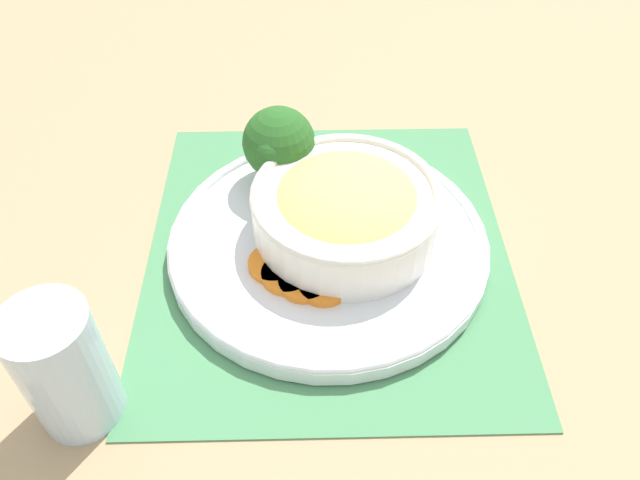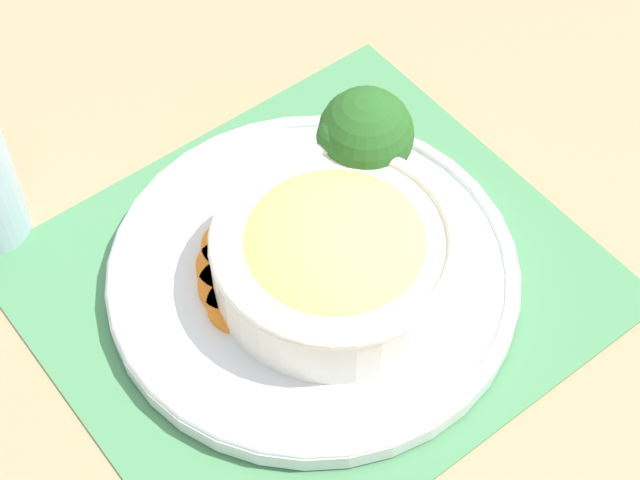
# 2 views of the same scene
# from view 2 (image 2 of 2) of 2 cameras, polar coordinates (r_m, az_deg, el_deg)

# --- Properties ---
(ground_plane) EXTENTS (4.00, 4.00, 0.00)m
(ground_plane) POSITION_cam_2_polar(r_m,az_deg,el_deg) (0.83, -0.37, -2.34)
(ground_plane) COLOR tan
(placemat) EXTENTS (0.44, 0.40, 0.00)m
(placemat) POSITION_cam_2_polar(r_m,az_deg,el_deg) (0.83, -0.37, -2.26)
(placemat) COLOR #4C8C59
(placemat) RESTS_ON ground_plane
(plate) EXTENTS (0.32, 0.32, 0.02)m
(plate) POSITION_cam_2_polar(r_m,az_deg,el_deg) (0.82, -0.37, -1.74)
(plate) COLOR silver
(plate) RESTS_ON placemat
(bowl) EXTENTS (0.18, 0.18, 0.07)m
(bowl) POSITION_cam_2_polar(r_m,az_deg,el_deg) (0.79, 0.78, -0.74)
(bowl) COLOR silver
(bowl) RESTS_ON plate
(broccoli_floret) EXTENTS (0.08, 0.08, 0.09)m
(broccoli_floret) POSITION_cam_2_polar(r_m,az_deg,el_deg) (0.84, 2.41, 5.61)
(broccoli_floret) COLOR #84AD5B
(broccoli_floret) RESTS_ON plate
(carrot_slice_near) EXTENTS (0.05, 0.05, 0.01)m
(carrot_slice_near) POSITION_cam_2_polar(r_m,az_deg,el_deg) (0.83, -4.68, -0.35)
(carrot_slice_near) COLOR orange
(carrot_slice_near) RESTS_ON plate
(carrot_slice_middle) EXTENTS (0.05, 0.05, 0.01)m
(carrot_slice_middle) POSITION_cam_2_polar(r_m,az_deg,el_deg) (0.82, -4.93, -1.38)
(carrot_slice_middle) COLOR orange
(carrot_slice_middle) RESTS_ON plate
(carrot_slice_far) EXTENTS (0.05, 0.05, 0.01)m
(carrot_slice_far) POSITION_cam_2_polar(r_m,az_deg,el_deg) (0.81, -4.82, -2.45)
(carrot_slice_far) COLOR orange
(carrot_slice_far) RESTS_ON plate
(carrot_slice_extra) EXTENTS (0.05, 0.05, 0.01)m
(carrot_slice_extra) POSITION_cam_2_polar(r_m,az_deg,el_deg) (0.80, -4.33, -3.46)
(carrot_slice_extra) COLOR orange
(carrot_slice_extra) RESTS_ON plate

